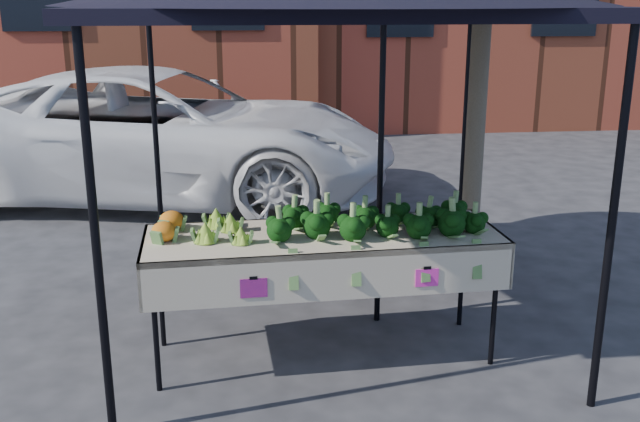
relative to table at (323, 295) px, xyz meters
The scene contains 7 objects.
ground 0.51m from the table, 159.71° to the right, with size 90.00×90.00×0.00m, color #262628.
table is the anchor object (origin of this frame).
canopy 1.11m from the table, 77.76° to the left, with size 3.16×3.16×2.74m, color black, non-canonical shape.
broccoli_heap 0.67m from the table, ahead, with size 1.51×0.54×0.23m, color black.
romanesco_cluster 0.86m from the table, behind, with size 0.40×0.54×0.17m, color #A5BA37.
cauliflower_pair 1.16m from the table, behind, with size 0.20×0.40×0.16m, color orange.
street_tree 2.62m from the table, 40.75° to the left, with size 2.32×2.32×4.57m, color #1E4C14, non-canonical shape.
Camera 1 is at (-0.28, -4.58, 2.43)m, focal length 41.07 mm.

